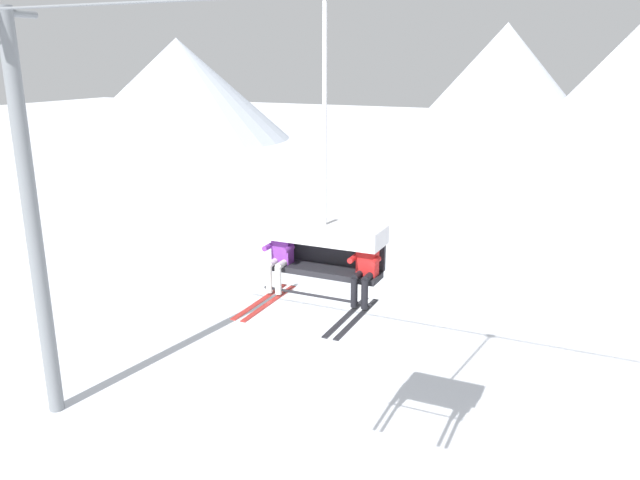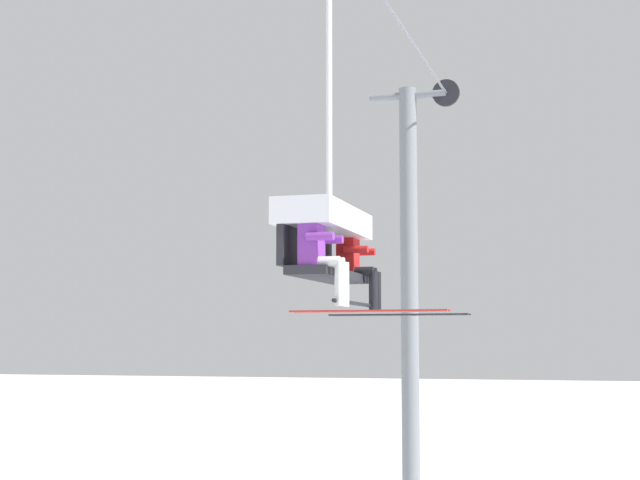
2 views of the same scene
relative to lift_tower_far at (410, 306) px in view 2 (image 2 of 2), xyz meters
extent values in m
cylinder|color=slate|center=(0.00, 0.02, -0.23)|extent=(0.36, 0.36, 9.48)
cylinder|color=slate|center=(0.00, 0.02, 4.36)|extent=(0.16, 1.60, 0.16)
cylinder|color=black|center=(0.00, -0.78, 4.36)|extent=(0.08, 0.56, 0.56)
cube|color=#232328|center=(-8.74, -0.78, 0.04)|extent=(1.92, 0.48, 0.10)
cube|color=#232328|center=(-8.74, -0.50, 0.31)|extent=(1.92, 0.08, 0.45)
cube|color=silver|center=(-8.74, -0.72, 0.69)|extent=(1.96, 0.68, 0.30)
cylinder|color=black|center=(-8.74, -1.10, -0.29)|extent=(1.92, 0.04, 0.04)
cylinder|color=silver|center=(-8.74, -0.78, 2.57)|extent=(0.07, 0.07, 3.47)
cube|color=purple|center=(-9.51, -0.80, 0.35)|extent=(0.32, 0.22, 0.52)
sphere|color=silver|center=(-9.51, -0.80, 0.71)|extent=(0.22, 0.22, 0.22)
ellipsoid|color=black|center=(-9.51, -0.91, 0.71)|extent=(0.17, 0.04, 0.08)
cylinder|color=silver|center=(-9.60, -0.97, 0.13)|extent=(0.11, 0.34, 0.11)
cylinder|color=silver|center=(-9.43, -0.97, 0.13)|extent=(0.11, 0.34, 0.11)
cylinder|color=silver|center=(-9.60, -1.14, -0.11)|extent=(0.11, 0.11, 0.48)
cylinder|color=silver|center=(-9.43, -1.14, -0.11)|extent=(0.11, 0.11, 0.48)
cube|color=#B22823|center=(-9.60, -1.44, -0.40)|extent=(0.09, 1.70, 0.02)
cube|color=#B22823|center=(-9.43, -1.44, -0.40)|extent=(0.09, 1.70, 0.02)
cylinder|color=purple|center=(-9.70, -0.95, 0.39)|extent=(0.09, 0.30, 0.09)
cylinder|color=purple|center=(-9.33, -0.95, 0.39)|extent=(0.09, 0.30, 0.09)
cube|color=red|center=(-7.98, -0.80, 0.35)|extent=(0.32, 0.22, 0.52)
sphere|color=#284C93|center=(-7.98, -0.80, 0.71)|extent=(0.22, 0.22, 0.22)
ellipsoid|color=black|center=(-7.98, -0.91, 0.71)|extent=(0.17, 0.04, 0.08)
cylinder|color=black|center=(-8.06, -0.97, 0.13)|extent=(0.11, 0.34, 0.11)
cylinder|color=black|center=(-7.89, -0.97, 0.13)|extent=(0.11, 0.34, 0.11)
cylinder|color=black|center=(-8.06, -1.14, -0.11)|extent=(0.11, 0.11, 0.48)
cylinder|color=black|center=(-7.89, -1.14, -0.11)|extent=(0.11, 0.11, 0.48)
cube|color=#232328|center=(-8.06, -1.44, -0.40)|extent=(0.09, 1.70, 0.02)
cube|color=#232328|center=(-7.89, -1.44, -0.40)|extent=(0.09, 1.70, 0.02)
cylinder|color=red|center=(-8.16, -0.95, 0.39)|extent=(0.09, 0.30, 0.09)
cylinder|color=red|center=(-7.79, -0.95, 0.39)|extent=(0.09, 0.30, 0.09)
camera|label=1|loc=(-4.71, -9.74, 3.44)|focal=35.00mm
camera|label=2|loc=(-19.60, -3.89, -0.72)|focal=55.00mm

